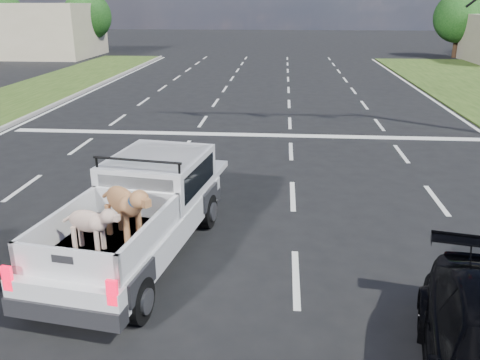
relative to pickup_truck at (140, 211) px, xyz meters
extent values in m
plane|color=black|center=(1.16, -0.67, -0.89)|extent=(160.00, 160.00, 0.00)
cube|color=silver|center=(-4.09, 5.33, -0.89)|extent=(0.12, 60.00, 0.01)
cube|color=silver|center=(-0.59, 5.33, -0.89)|extent=(0.12, 60.00, 0.01)
cube|color=silver|center=(2.91, 5.33, -0.89)|extent=(0.12, 60.00, 0.01)
cube|color=silver|center=(6.41, 5.33, -0.89)|extent=(0.12, 60.00, 0.01)
cube|color=silver|center=(1.16, 9.33, -0.88)|extent=(17.00, 0.45, 0.01)
cube|color=#B8A98C|center=(-18.84, 35.33, 1.31)|extent=(10.00, 8.00, 4.40)
cylinder|color=#332114|center=(-22.84, 37.33, 0.19)|extent=(0.44, 0.44, 2.16)
sphere|color=#0F360E|center=(-22.84, 37.33, 2.41)|extent=(4.20, 4.20, 4.20)
cylinder|color=#332114|center=(-14.84, 37.33, 0.19)|extent=(0.44, 0.44, 2.16)
sphere|color=#0F360E|center=(-14.84, 37.33, 2.41)|extent=(4.20, 4.20, 4.20)
cylinder|color=#332114|center=(17.16, 37.33, 0.19)|extent=(0.44, 0.44, 2.16)
sphere|color=#0F360E|center=(17.16, 37.33, 2.41)|extent=(4.20, 4.20, 4.20)
cylinder|color=black|center=(-1.13, -1.87, -0.53)|extent=(0.37, 0.75, 0.72)
cylinder|color=black|center=(0.51, -2.12, -0.53)|extent=(0.37, 0.75, 0.72)
cylinder|color=black|center=(-0.60, 1.61, -0.53)|extent=(0.37, 0.75, 0.72)
cylinder|color=black|center=(1.04, 1.36, -0.53)|extent=(0.37, 0.75, 0.72)
cube|color=silver|center=(-0.04, -0.21, -0.26)|extent=(2.54, 5.25, 0.49)
cube|color=silver|center=(0.14, 0.96, 0.39)|extent=(2.06, 2.42, 0.82)
cube|color=black|center=(-0.02, -0.10, 0.42)|extent=(1.46, 0.25, 0.59)
cylinder|color=black|center=(0.00, 0.03, 0.99)|extent=(1.70, 0.31, 0.05)
cube|color=black|center=(-0.21, -1.31, -0.05)|extent=(2.04, 2.65, 0.06)
cube|color=silver|center=(-1.00, -1.19, 0.23)|extent=(0.44, 2.41, 0.49)
cube|color=silver|center=(0.59, -1.43, 0.23)|extent=(0.44, 2.41, 0.49)
cube|color=silver|center=(-0.38, -2.47, 0.23)|extent=(1.68, 0.33, 0.49)
cube|color=red|center=(-1.21, -2.55, 0.01)|extent=(0.16, 0.08, 0.38)
cube|color=red|center=(0.38, -2.79, 0.01)|extent=(0.16, 0.08, 0.38)
cube|color=black|center=(-0.40, -2.60, -0.44)|extent=(1.85, 0.56, 0.28)
camera|label=1|loc=(2.59, -8.54, 3.71)|focal=38.00mm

